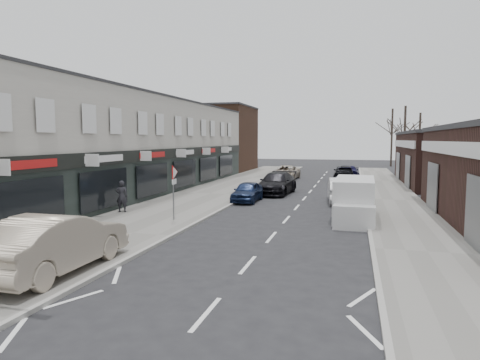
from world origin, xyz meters
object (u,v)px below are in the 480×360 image
Objects in this scene: warning_sign at (174,177)px; pedestrian at (122,196)px; white_van at (354,200)px; parked_car_left_c at (286,172)px; parked_car_right_b at (344,173)px; sedan_on_pavement at (56,243)px; parked_car_left_b at (276,183)px; parked_car_left_a at (247,192)px; parked_car_right_a at (342,190)px; parked_car_right_c at (348,173)px.

warning_sign is 4.01m from pedestrian.
parked_car_left_c is at bearing 109.44° from white_van.
white_van is at bearing 91.54° from parked_car_right_b.
parked_car_right_b is (7.51, 31.03, -0.15)m from sedan_on_pavement.
sedan_on_pavement is at bearing 75.17° from parked_car_right_b.
white_van is at bearing 18.74° from warning_sign.
white_van is 1.10× the size of parked_car_right_b.
pedestrian is at bearing -170.92° from white_van.
parked_car_left_b is (2.93, 20.36, -0.20)m from sedan_on_pavement.
parked_car_left_b is at bearing 123.10° from white_van.
pedestrian is at bearing -117.32° from parked_car_left_b.
parked_car_left_a is at bearing 146.48° from white_van.
warning_sign is 23.68m from parked_car_left_c.
parked_car_right_a is 14.99m from parked_car_right_c.
parked_car_left_b is (6.48, 10.61, -0.18)m from pedestrian.
warning_sign is at bearing 68.96° from parked_car_right_c.
parked_car_left_a is 16.02m from parked_car_left_c.
sedan_on_pavement is at bearing -90.28° from warning_sign.
parked_car_left_b is at bearing 64.55° from parked_car_right_c.
warning_sign is 11.67m from parked_car_right_a.
warning_sign is 0.52× the size of parked_car_right_c.
parked_car_right_c is at bearing 93.38° from white_van.
parked_car_right_c is (7.82, 32.11, -0.23)m from sedan_on_pavement.
pedestrian is 25.09m from parked_car_right_c.
sedan_on_pavement is 10.38m from pedestrian.
parked_car_right_b is (4.59, 10.67, 0.04)m from parked_car_left_b.
white_van is 1.02× the size of sedan_on_pavement.
parked_car_left_b is 12.73m from parked_car_right_c.
warning_sign is 0.56× the size of parked_car_right_a.
parked_car_left_b is at bearing -134.58° from pedestrian.
warning_sign is at bearing 70.46° from parked_car_right_b.
parked_car_right_a is at bearing -65.48° from parked_car_left_c.
sedan_on_pavement is 1.08× the size of parked_car_right_a.
parked_car_left_b reaches higher than parked_car_right_c.
pedestrian is at bearing 28.09° from parked_car_right_a.
warning_sign is 24.93m from parked_car_right_c.
sedan_on_pavement is at bearing 96.81° from pedestrian.
parked_car_left_c is (0.00, 16.02, 0.04)m from parked_car_left_a.
parked_car_right_b is at bearing -103.96° from sedan_on_pavement.
warning_sign is 0.51× the size of white_van.
parked_car_left_c is 6.02m from parked_car_right_c.
white_van is at bearing -54.44° from parked_car_left_b.
warning_sign is at bearing -99.56° from parked_car_left_b.
white_van reaches higher than sedan_on_pavement.
parked_car_right_a is at bearing 98.71° from white_van.
pedestrian is (-3.55, 9.75, -0.01)m from sedan_on_pavement.
pedestrian is 23.98m from parked_car_right_b.
white_van is 1.08× the size of parked_car_left_c.
parked_car_left_a is at bearing -87.20° from parked_car_left_c.
parked_car_left_c is (-1.13, 11.67, -0.10)m from parked_car_left_b.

